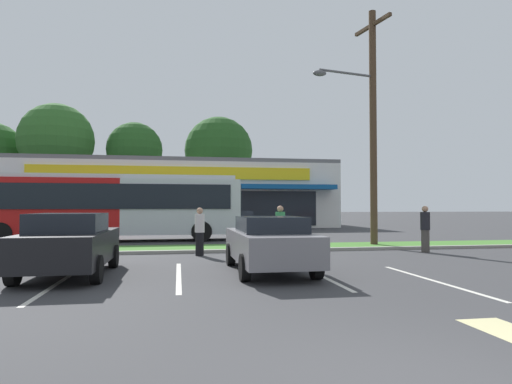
{
  "coord_description": "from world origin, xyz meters",
  "views": [
    {
      "loc": [
        -2.34,
        -3.81,
        1.73
      ],
      "look_at": [
        1.47,
        18.1,
        2.43
      ],
      "focal_mm": 31.34,
      "sensor_mm": 36.0,
      "label": 1
    }
  ],
  "objects_px": {
    "city_bus": "(109,205)",
    "pedestrian_mid": "(425,229)",
    "pedestrian_by_pole": "(200,231)",
    "car_3": "(240,221)",
    "car_4": "(269,243)",
    "pedestrian_near_bench": "(280,229)",
    "car_1": "(70,244)",
    "utility_pole": "(370,120)"
  },
  "relations": [
    {
      "from": "car_1",
      "to": "pedestrian_mid",
      "type": "relative_size",
      "value": 2.47
    },
    {
      "from": "car_4",
      "to": "car_3",
      "type": "bearing_deg",
      "value": -5.34
    },
    {
      "from": "car_3",
      "to": "car_4",
      "type": "bearing_deg",
      "value": -95.34
    },
    {
      "from": "car_3",
      "to": "pedestrian_by_pole",
      "type": "height_order",
      "value": "pedestrian_by_pole"
    },
    {
      "from": "car_1",
      "to": "car_4",
      "type": "distance_m",
      "value": 5.02
    },
    {
      "from": "pedestrian_by_pole",
      "to": "pedestrian_mid",
      "type": "distance_m",
      "value": 8.4
    },
    {
      "from": "pedestrian_mid",
      "to": "city_bus",
      "type": "bearing_deg",
      "value": -64.54
    },
    {
      "from": "pedestrian_by_pole",
      "to": "pedestrian_mid",
      "type": "bearing_deg",
      "value": 108.57
    },
    {
      "from": "city_bus",
      "to": "pedestrian_by_pole",
      "type": "xyz_separation_m",
      "value": [
        4.1,
        -7.18,
        -0.92
      ]
    },
    {
      "from": "car_3",
      "to": "utility_pole",
      "type": "bearing_deg",
      "value": -70.88
    },
    {
      "from": "city_bus",
      "to": "car_1",
      "type": "bearing_deg",
      "value": -87.66
    },
    {
      "from": "city_bus",
      "to": "car_3",
      "type": "height_order",
      "value": "city_bus"
    },
    {
      "from": "car_3",
      "to": "pedestrian_by_pole",
      "type": "xyz_separation_m",
      "value": [
        -3.29,
        -13.59,
        0.11
      ]
    },
    {
      "from": "utility_pole",
      "to": "pedestrian_near_bench",
      "type": "relative_size",
      "value": 5.79
    },
    {
      "from": "utility_pole",
      "to": "city_bus",
      "type": "bearing_deg",
      "value": 155.71
    },
    {
      "from": "utility_pole",
      "to": "car_4",
      "type": "xyz_separation_m",
      "value": [
        -5.66,
        -6.18,
        -4.64
      ]
    },
    {
      "from": "utility_pole",
      "to": "car_4",
      "type": "height_order",
      "value": "utility_pole"
    },
    {
      "from": "city_bus",
      "to": "pedestrian_mid",
      "type": "height_order",
      "value": "city_bus"
    },
    {
      "from": "pedestrian_by_pole",
      "to": "pedestrian_mid",
      "type": "height_order",
      "value": "pedestrian_mid"
    },
    {
      "from": "car_4",
      "to": "pedestrian_by_pole",
      "type": "bearing_deg",
      "value": 21.47
    },
    {
      "from": "car_4",
      "to": "pedestrian_near_bench",
      "type": "relative_size",
      "value": 2.61
    },
    {
      "from": "car_4",
      "to": "pedestrian_by_pole",
      "type": "xyz_separation_m",
      "value": [
        -1.63,
        4.14,
        0.08
      ]
    },
    {
      "from": "pedestrian_by_pole",
      "to": "car_3",
      "type": "bearing_deg",
      "value": -173.05
    },
    {
      "from": "city_bus",
      "to": "pedestrian_mid",
      "type": "relative_size",
      "value": 7.39
    },
    {
      "from": "car_4",
      "to": "pedestrian_mid",
      "type": "relative_size",
      "value": 2.62
    },
    {
      "from": "car_1",
      "to": "pedestrian_by_pole",
      "type": "xyz_separation_m",
      "value": [
        3.39,
        3.98,
        0.04
      ]
    },
    {
      "from": "pedestrian_by_pole",
      "to": "city_bus",
      "type": "bearing_deg",
      "value": -129.72
    },
    {
      "from": "utility_pole",
      "to": "car_1",
      "type": "bearing_deg",
      "value": -150.63
    },
    {
      "from": "car_1",
      "to": "car_3",
      "type": "height_order",
      "value": "car_1"
    },
    {
      "from": "pedestrian_near_bench",
      "to": "pedestrian_by_pole",
      "type": "bearing_deg",
      "value": -64.05
    },
    {
      "from": "utility_pole",
      "to": "car_1",
      "type": "distance_m",
      "value": 13.09
    },
    {
      "from": "car_3",
      "to": "pedestrian_near_bench",
      "type": "relative_size",
      "value": 2.39
    },
    {
      "from": "pedestrian_by_pole",
      "to": "car_4",
      "type": "bearing_deg",
      "value": 42.01
    },
    {
      "from": "car_3",
      "to": "pedestrian_near_bench",
      "type": "xyz_separation_m",
      "value": [
        -0.31,
        -13.2,
        0.15
      ]
    },
    {
      "from": "car_1",
      "to": "pedestrian_near_bench",
      "type": "height_order",
      "value": "pedestrian_near_bench"
    },
    {
      "from": "utility_pole",
      "to": "pedestrian_by_pole",
      "type": "distance_m",
      "value": 8.84
    },
    {
      "from": "city_bus",
      "to": "car_1",
      "type": "height_order",
      "value": "city_bus"
    },
    {
      "from": "city_bus",
      "to": "pedestrian_mid",
      "type": "distance_m",
      "value": 14.59
    },
    {
      "from": "car_3",
      "to": "pedestrian_mid",
      "type": "distance_m",
      "value": 14.79
    },
    {
      "from": "city_bus",
      "to": "pedestrian_mid",
      "type": "xyz_separation_m",
      "value": [
        12.5,
        -7.47,
        -0.89
      ]
    },
    {
      "from": "car_4",
      "to": "pedestrian_near_bench",
      "type": "bearing_deg",
      "value": -16.55
    },
    {
      "from": "car_4",
      "to": "pedestrian_by_pole",
      "type": "relative_size",
      "value": 2.71
    }
  ]
}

